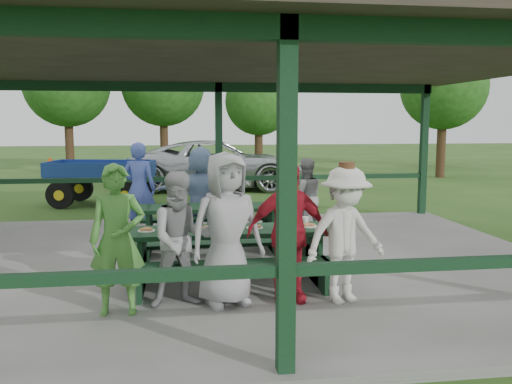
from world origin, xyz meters
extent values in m
plane|color=#294917|center=(0.00, 0.00, 0.00)|extent=(90.00, 90.00, 0.00)
cube|color=slate|center=(0.00, 0.00, 0.05)|extent=(10.00, 8.00, 0.10)
cube|color=black|center=(0.00, -3.80, 1.60)|extent=(0.15, 0.15, 3.00)
cube|color=black|center=(0.00, 3.80, 1.60)|extent=(0.15, 0.15, 3.00)
cube|color=black|center=(4.80, 3.80, 1.60)|extent=(0.15, 0.15, 3.00)
cube|color=black|center=(-2.40, 3.80, 1.00)|extent=(4.65, 0.10, 0.10)
cube|color=black|center=(2.40, 3.80, 1.00)|extent=(4.65, 0.10, 0.10)
cube|color=black|center=(0.00, -3.80, 3.00)|extent=(9.80, 0.15, 0.20)
cube|color=black|center=(0.00, 3.80, 3.00)|extent=(9.80, 0.15, 0.20)
cube|color=#2A241F|center=(0.00, 0.00, 3.22)|extent=(10.60, 8.60, 0.24)
cube|color=black|center=(-0.24, -1.20, 0.82)|extent=(2.65, 0.75, 0.06)
cube|color=black|center=(-0.24, -1.75, 0.53)|extent=(2.65, 0.28, 0.05)
cube|color=black|center=(-0.24, -0.65, 0.53)|extent=(2.65, 0.28, 0.05)
cube|color=black|center=(-1.38, -1.20, 0.47)|extent=(0.06, 0.70, 0.75)
cube|color=black|center=(0.91, -1.20, 0.47)|extent=(0.06, 0.70, 0.75)
cube|color=black|center=(-1.38, -1.20, 0.33)|extent=(0.06, 1.39, 0.45)
cube|color=black|center=(0.91, -1.20, 0.33)|extent=(0.06, 1.39, 0.45)
cube|color=black|center=(-0.37, 0.80, 0.82)|extent=(2.40, 0.75, 0.06)
cube|color=black|center=(-0.37, 0.25, 0.53)|extent=(2.40, 0.28, 0.05)
cube|color=black|center=(-0.37, 1.35, 0.53)|extent=(2.40, 0.28, 0.05)
cube|color=black|center=(-1.39, 0.80, 0.47)|extent=(0.06, 0.70, 0.75)
cube|color=black|center=(0.65, 0.80, 0.47)|extent=(0.06, 0.70, 0.75)
cube|color=black|center=(-1.39, 0.80, 0.33)|extent=(0.06, 1.39, 0.45)
cube|color=black|center=(0.65, 0.80, 0.33)|extent=(0.06, 1.39, 0.45)
cylinder|color=white|center=(-1.32, -1.20, 0.86)|extent=(0.22, 0.22, 0.01)
torus|color=#A96F3B|center=(-1.36, -1.22, 0.88)|extent=(0.10, 0.10, 0.03)
torus|color=#A96F3B|center=(-1.28, -1.22, 0.88)|extent=(0.10, 0.10, 0.03)
torus|color=#A96F3B|center=(-1.32, -1.16, 0.88)|extent=(0.10, 0.10, 0.03)
cylinder|color=white|center=(-0.52, -1.20, 0.86)|extent=(0.22, 0.22, 0.01)
torus|color=#A96F3B|center=(-0.56, -1.22, 0.88)|extent=(0.10, 0.10, 0.03)
torus|color=#A96F3B|center=(-0.48, -1.22, 0.88)|extent=(0.10, 0.10, 0.03)
torus|color=#A96F3B|center=(-0.52, -1.16, 0.88)|extent=(0.10, 0.10, 0.03)
cylinder|color=white|center=(0.10, -1.20, 0.86)|extent=(0.22, 0.22, 0.01)
torus|color=#A96F3B|center=(0.06, -1.22, 0.88)|extent=(0.10, 0.10, 0.03)
torus|color=#A96F3B|center=(0.14, -1.22, 0.88)|extent=(0.10, 0.10, 0.03)
torus|color=#A96F3B|center=(0.10, -1.16, 0.88)|extent=(0.10, 0.10, 0.03)
cylinder|color=white|center=(0.83, -1.20, 0.86)|extent=(0.22, 0.22, 0.01)
torus|color=#A96F3B|center=(0.79, -1.22, 0.88)|extent=(0.10, 0.10, 0.03)
torus|color=#A96F3B|center=(0.87, -1.22, 0.88)|extent=(0.10, 0.10, 0.03)
torus|color=#A96F3B|center=(0.83, -1.16, 0.88)|extent=(0.10, 0.10, 0.03)
cylinder|color=#381E0F|center=(-0.97, -1.38, 0.90)|extent=(0.06, 0.06, 0.10)
cylinder|color=#381E0F|center=(-0.93, -1.38, 0.90)|extent=(0.06, 0.06, 0.10)
cylinder|color=#381E0F|center=(-0.33, -1.38, 0.90)|extent=(0.06, 0.06, 0.10)
cylinder|color=#381E0F|center=(0.57, -1.38, 0.90)|extent=(0.06, 0.06, 0.10)
cone|color=white|center=(-1.00, -1.00, 0.90)|extent=(0.09, 0.09, 0.10)
cone|color=white|center=(-0.98, -1.00, 0.90)|extent=(0.09, 0.09, 0.10)
cone|color=white|center=(0.83, -1.00, 0.90)|extent=(0.09, 0.09, 0.10)
imported|color=#468735|center=(-1.58, -2.13, 0.95)|extent=(0.62, 0.41, 1.70)
imported|color=gray|center=(-0.87, -1.96, 0.89)|extent=(0.87, 0.73, 1.59)
imported|color=#969698|center=(-0.35, -1.99, 1.01)|extent=(1.02, 0.81, 1.82)
imported|color=#AB1827|center=(0.39, -1.96, 0.94)|extent=(1.00, 0.43, 1.68)
imported|color=silver|center=(1.05, -2.11, 0.92)|extent=(1.18, 0.88, 1.63)
cylinder|color=#52311C|center=(1.05, -2.11, 1.67)|extent=(0.40, 0.40, 0.02)
cylinder|color=#52311C|center=(1.05, -2.11, 1.73)|extent=(0.24, 0.24, 0.11)
imported|color=#7E9AC3|center=(-0.49, 1.66, 0.96)|extent=(1.62, 0.62, 1.72)
imported|color=#455AB5|center=(-1.65, 2.29, 0.99)|extent=(0.72, 0.56, 1.78)
imported|color=gray|center=(1.46, 1.66, 0.84)|extent=(0.75, 0.61, 1.48)
imported|color=silver|center=(0.40, 9.99, 0.82)|extent=(6.11, 3.22, 1.64)
cube|color=navy|center=(-2.98, 6.87, 0.76)|extent=(2.87, 1.80, 0.11)
cube|color=navy|center=(-3.10, 6.21, 1.00)|extent=(2.64, 0.54, 0.38)
cube|color=navy|center=(-2.86, 7.53, 1.00)|extent=(2.64, 0.54, 0.38)
cube|color=navy|center=(-4.30, 7.11, 1.00)|extent=(0.30, 1.33, 0.38)
cube|color=navy|center=(-1.67, 6.63, 1.00)|extent=(0.30, 1.33, 0.38)
cylinder|color=black|center=(-3.96, 6.32, 0.36)|extent=(0.75, 0.30, 0.73)
cylinder|color=yellow|center=(-3.96, 6.32, 0.36)|extent=(0.30, 0.26, 0.27)
cylinder|color=black|center=(-3.70, 7.73, 0.36)|extent=(0.75, 0.30, 0.73)
cylinder|color=yellow|center=(-3.70, 7.73, 0.36)|extent=(0.30, 0.26, 0.27)
cylinder|color=black|center=(-2.26, 6.01, 0.36)|extent=(0.75, 0.30, 0.73)
cylinder|color=yellow|center=(-2.26, 6.01, 0.36)|extent=(0.30, 0.26, 0.27)
cylinder|color=black|center=(-2.01, 7.42, 0.36)|extent=(0.75, 0.30, 0.73)
cylinder|color=yellow|center=(-2.01, 7.42, 0.36)|extent=(0.30, 0.26, 0.27)
cube|color=navy|center=(-1.20, 6.54, 0.67)|extent=(0.95, 0.25, 0.08)
cone|color=#F2590C|center=(-4.35, 7.12, 1.10)|extent=(0.09, 0.38, 0.38)
cylinder|color=#312313|center=(-5.50, 15.89, 1.41)|extent=(0.36, 0.36, 2.82)
sphere|color=#1C4412|center=(-5.50, 15.89, 3.83)|extent=(3.61, 3.61, 3.61)
cylinder|color=#312313|center=(-1.52, 16.36, 1.42)|extent=(0.36, 0.36, 2.84)
sphere|color=#1C4412|center=(-1.52, 16.36, 3.86)|extent=(3.63, 3.63, 3.63)
cylinder|color=#312313|center=(2.62, 15.50, 1.15)|extent=(0.36, 0.36, 2.30)
sphere|color=#1C4412|center=(2.62, 15.50, 3.13)|extent=(2.94, 2.94, 2.94)
cylinder|color=#312313|center=(9.67, 12.51, 1.34)|extent=(0.36, 0.36, 2.69)
sphere|color=#1C4412|center=(9.67, 12.51, 3.65)|extent=(3.44, 3.44, 3.44)
cylinder|color=#312313|center=(12.30, 17.56, 1.44)|extent=(0.36, 0.36, 2.89)
sphere|color=#1C4412|center=(12.30, 17.56, 3.93)|extent=(3.70, 3.70, 3.70)
camera|label=1|loc=(-0.89, -8.20, 2.25)|focal=38.00mm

